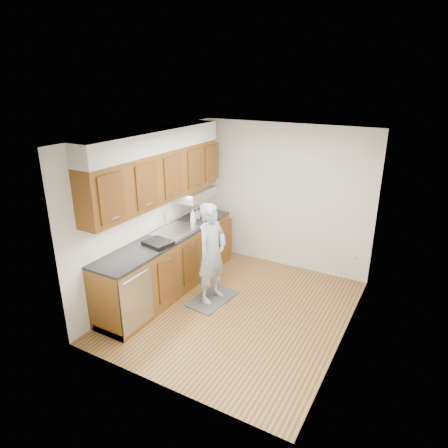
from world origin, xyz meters
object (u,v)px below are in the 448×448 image
object	(u,v)px
soap_bottle_c	(201,211)
steel_can	(194,219)
dish_rack	(158,243)
person	(212,247)
soap_bottle_a	(193,216)
soap_bottle_b	(197,213)

from	to	relation	value
soap_bottle_c	steel_can	world-z (taller)	soap_bottle_c
steel_can	dish_rack	world-z (taller)	steel_can
soap_bottle_c	steel_can	size ratio (longest dim) A/B	1.64
person	steel_can	size ratio (longest dim) A/B	16.30
person	soap_bottle_c	world-z (taller)	person
person	soap_bottle_c	size ratio (longest dim) A/B	9.91
person	steel_can	world-z (taller)	person
soap_bottle_a	steel_can	size ratio (longest dim) A/B	2.43
soap_bottle_c	dish_rack	distance (m)	1.36
person	dish_rack	size ratio (longest dim) A/B	4.59
soap_bottle_a	soap_bottle_c	bearing A→B (deg)	102.06
soap_bottle_b	soap_bottle_a	bearing A→B (deg)	-72.14
person	dish_rack	bearing A→B (deg)	132.32
soap_bottle_a	soap_bottle_b	xyz separation A→B (m)	(-0.08, 0.24, -0.04)
person	dish_rack	distance (m)	0.77
soap_bottle_a	steel_can	distance (m)	0.11
person	soap_bottle_a	world-z (taller)	person
soap_bottle_b	dish_rack	size ratio (longest dim) A/B	0.47
person	soap_bottle_b	distance (m)	1.09
soap_bottle_c	steel_can	xyz separation A→B (m)	(0.04, -0.29, -0.03)
soap_bottle_b	steel_can	distance (m)	0.17
soap_bottle_a	soap_bottle_b	size ratio (longest dim) A/B	1.47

